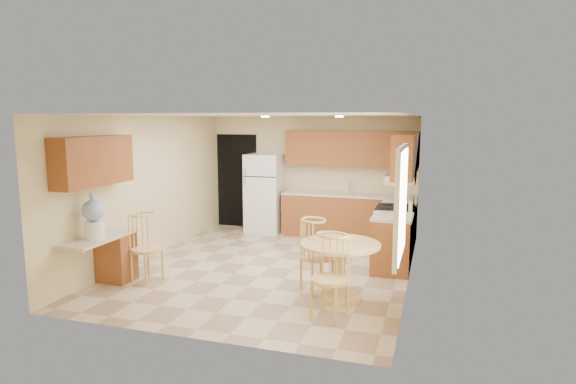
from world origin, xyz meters
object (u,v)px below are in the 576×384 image
(dining_table, at_px, (340,263))
(chair_desk, at_px, (142,242))
(chair_table_a, at_px, (315,249))
(water_crock, at_px, (94,218))
(chair_table_b, at_px, (328,271))
(stove, at_px, (394,232))
(refrigerator, at_px, (265,193))

(dining_table, relative_size, chair_desk, 1.05)
(chair_table_a, relative_size, chair_desk, 1.02)
(chair_desk, distance_m, water_crock, 0.78)
(chair_desk, bearing_deg, chair_table_a, 113.70)
(chair_table_b, bearing_deg, stove, -85.55)
(refrigerator, xyz_separation_m, chair_desk, (-0.60, -3.70, -0.22))
(refrigerator, bearing_deg, water_crock, -104.15)
(stove, distance_m, chair_table_b, 3.08)
(chair_table_a, height_order, chair_desk, chair_table_a)
(refrigerator, height_order, chair_table_a, refrigerator)
(dining_table, xyz_separation_m, chair_table_b, (0.00, -0.75, 0.12))
(stove, height_order, chair_table_b, stove)
(refrigerator, relative_size, dining_table, 1.58)
(water_crock, bearing_deg, chair_table_b, -1.50)
(stove, bearing_deg, dining_table, -102.94)
(dining_table, distance_m, chair_table_a, 0.43)
(stove, relative_size, chair_table_b, 1.04)
(dining_table, distance_m, water_crock, 3.51)
(chair_table_b, bearing_deg, dining_table, -75.73)
(chair_desk, bearing_deg, dining_table, 109.82)
(dining_table, bearing_deg, stove, 77.06)
(dining_table, relative_size, chair_table_b, 1.03)
(stove, xyz_separation_m, chair_table_a, (-0.91, -2.13, 0.17))
(refrigerator, height_order, chair_table_b, refrigerator)
(chair_table_a, relative_size, chair_table_b, 1.00)
(chair_table_a, distance_m, chair_table_b, 0.98)
(chair_table_a, bearing_deg, chair_table_b, -20.81)
(chair_table_b, xyz_separation_m, chair_desk, (-2.95, 0.56, -0.01))
(dining_table, height_order, chair_table_b, chair_table_b)
(chair_table_a, xyz_separation_m, chair_desk, (-2.57, -0.34, -0.01))
(refrigerator, bearing_deg, chair_desk, -99.21)
(stove, height_order, chair_desk, stove)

